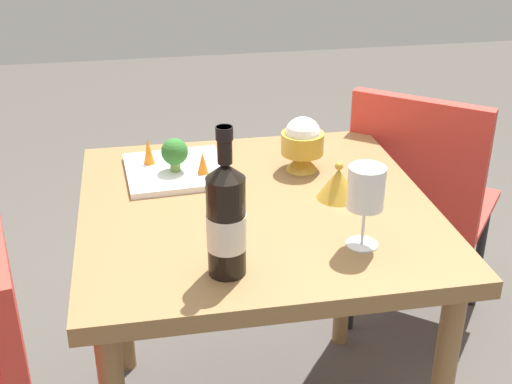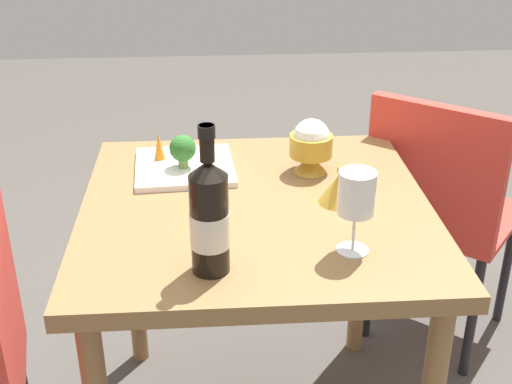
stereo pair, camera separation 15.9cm
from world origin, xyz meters
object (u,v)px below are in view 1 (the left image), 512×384
(wine_glass, at_px, (366,190))
(broccoli_floret, at_px, (175,152))
(chair_by_wall, at_px, (419,192))
(serving_plate, at_px, (176,171))
(carrot_garnish_right, at_px, (203,163))
(rice_bowl_lid, at_px, (338,183))
(carrot_garnish_left, at_px, (149,151))
(wine_bottle, at_px, (226,219))
(rice_bowl, at_px, (302,143))

(wine_glass, height_order, broccoli_floret, wine_glass)
(chair_by_wall, bearing_deg, serving_plate, -129.58)
(carrot_garnish_right, bearing_deg, chair_by_wall, 16.19)
(rice_bowl_lid, bearing_deg, wine_glass, -93.13)
(broccoli_floret, height_order, carrot_garnish_left, broccoli_floret)
(chair_by_wall, height_order, wine_bottle, wine_bottle)
(chair_by_wall, height_order, broccoli_floret, chair_by_wall)
(carrot_garnish_right, bearing_deg, wine_bottle, -90.28)
(chair_by_wall, distance_m, carrot_garnish_right, 0.75)
(rice_bowl_lid, height_order, serving_plate, rice_bowl_lid)
(rice_bowl, distance_m, rice_bowl_lid, 0.19)
(chair_by_wall, bearing_deg, broccoli_floret, -128.35)
(wine_bottle, relative_size, wine_glass, 1.70)
(wine_bottle, bearing_deg, broccoli_floret, 97.93)
(wine_bottle, bearing_deg, serving_plate, 97.47)
(wine_bottle, distance_m, carrot_garnish_left, 0.54)
(broccoli_floret, xyz_separation_m, carrot_garnish_right, (0.07, -0.03, -0.02))
(rice_bowl_lid, relative_size, broccoli_floret, 1.17)
(chair_by_wall, distance_m, wine_glass, 0.77)
(wine_glass, xyz_separation_m, carrot_garnish_left, (-0.42, 0.47, -0.08))
(serving_plate, distance_m, carrot_garnish_left, 0.09)
(rice_bowl_lid, bearing_deg, wine_bottle, -138.31)
(wine_glass, relative_size, broccoli_floret, 2.09)
(wine_glass, height_order, rice_bowl_lid, wine_glass)
(rice_bowl_lid, distance_m, serving_plate, 0.42)
(wine_glass, distance_m, serving_plate, 0.57)
(wine_bottle, distance_m, serving_plate, 0.50)
(rice_bowl, relative_size, broccoli_floret, 1.65)
(rice_bowl_lid, xyz_separation_m, carrot_garnish_left, (-0.43, 0.25, 0.01))
(broccoli_floret, bearing_deg, wine_bottle, -82.07)
(rice_bowl, height_order, broccoli_floret, rice_bowl)
(chair_by_wall, xyz_separation_m, serving_plate, (-0.74, -0.15, 0.20))
(rice_bowl_lid, xyz_separation_m, broccoli_floret, (-0.37, 0.19, 0.03))
(wine_glass, bearing_deg, wine_bottle, -170.17)
(carrot_garnish_left, bearing_deg, carrot_garnish_right, -33.18)
(chair_by_wall, relative_size, rice_bowl_lid, 8.50)
(broccoli_floret, distance_m, carrot_garnish_left, 0.09)
(rice_bowl, bearing_deg, chair_by_wall, 23.61)
(chair_by_wall, relative_size, serving_plate, 3.19)
(wine_glass, xyz_separation_m, serving_plate, (-0.36, 0.43, -0.12))
(serving_plate, xyz_separation_m, carrot_garnish_right, (0.07, -0.04, 0.04))
(broccoli_floret, bearing_deg, serving_plate, 84.72)
(chair_by_wall, distance_m, wine_bottle, 0.98)
(serving_plate, height_order, carrot_garnish_right, carrot_garnish_right)
(chair_by_wall, bearing_deg, wine_bottle, -98.29)
(wine_bottle, xyz_separation_m, wine_glass, (0.29, 0.05, 0.01))
(wine_bottle, relative_size, carrot_garnish_right, 5.33)
(serving_plate, xyz_separation_m, broccoli_floret, (-0.00, -0.02, 0.06))
(rice_bowl_lid, height_order, broccoli_floret, broccoli_floret)
(rice_bowl_lid, height_order, carrot_garnish_right, rice_bowl_lid)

